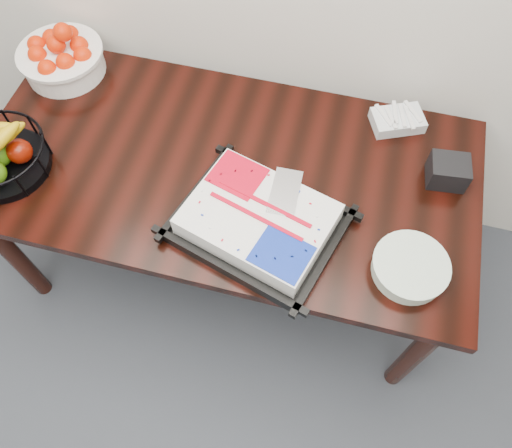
% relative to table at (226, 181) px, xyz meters
% --- Properties ---
extents(table, '(1.80, 0.90, 0.75)m').
position_rel_table_xyz_m(table, '(0.00, 0.00, 0.00)').
color(table, black).
rests_on(table, ground).
extents(cake_tray, '(0.60, 0.53, 0.11)m').
position_rel_table_xyz_m(cake_tray, '(0.18, -0.21, 0.13)').
color(cake_tray, black).
rests_on(cake_tray, table).
extents(tangerine_bowl, '(0.33, 0.33, 0.21)m').
position_rel_table_xyz_m(tangerine_bowl, '(-0.75, 0.30, 0.18)').
color(tangerine_bowl, white).
rests_on(tangerine_bowl, table).
extents(plate_stack, '(0.24, 0.24, 0.06)m').
position_rel_table_xyz_m(plate_stack, '(0.68, -0.25, 0.12)').
color(plate_stack, white).
rests_on(plate_stack, table).
extents(fork_bag, '(0.22, 0.19, 0.05)m').
position_rel_table_xyz_m(fork_bag, '(0.57, 0.35, 0.11)').
color(fork_bag, silver).
rests_on(fork_bag, table).
extents(napkin_box, '(0.14, 0.12, 0.09)m').
position_rel_table_xyz_m(napkin_box, '(0.76, 0.14, 0.13)').
color(napkin_box, black).
rests_on(napkin_box, table).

